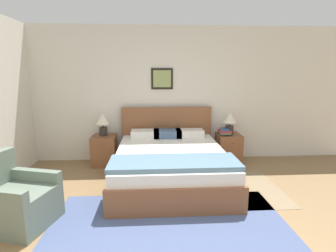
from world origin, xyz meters
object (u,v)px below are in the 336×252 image
(nightstand_near_window, at_px, (104,150))
(nightstand_by_door, at_px, (228,148))
(armchair, at_px, (14,201))
(table_lamp_by_door, at_px, (230,120))
(bed, at_px, (170,163))
(table_lamp_near_window, at_px, (103,122))

(nightstand_near_window, distance_m, nightstand_by_door, 2.40)
(armchair, bearing_deg, nightstand_by_door, 138.61)
(armchair, distance_m, table_lamp_by_door, 3.72)
(armchair, height_order, nightstand_near_window, armchair)
(armchair, bearing_deg, table_lamp_by_door, 138.86)
(bed, xyz_separation_m, nightstand_near_window, (-1.20, 0.85, -0.01))
(armchair, xyz_separation_m, nightstand_by_door, (3.06, 2.00, -0.00))
(bed, distance_m, armchair, 2.19)
(table_lamp_near_window, distance_m, table_lamp_by_door, 2.42)
(nightstand_near_window, relative_size, table_lamp_near_window, 1.34)
(table_lamp_near_window, relative_size, table_lamp_by_door, 1.00)
(nightstand_near_window, bearing_deg, bed, -35.25)
(table_lamp_near_window, xyz_separation_m, table_lamp_by_door, (2.42, 0.00, 0.00))
(nightstand_near_window, relative_size, nightstand_by_door, 1.00)
(table_lamp_by_door, bearing_deg, bed, -144.18)
(table_lamp_by_door, bearing_deg, armchair, -146.66)
(bed, relative_size, armchair, 2.44)
(armchair, relative_size, nightstand_by_door, 1.61)
(table_lamp_by_door, bearing_deg, table_lamp_near_window, 180.00)
(nightstand_by_door, xyz_separation_m, table_lamp_near_window, (-2.41, 0.03, 0.55))
(bed, bearing_deg, table_lamp_near_window, 144.11)
(nightstand_by_door, bearing_deg, bed, -144.75)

